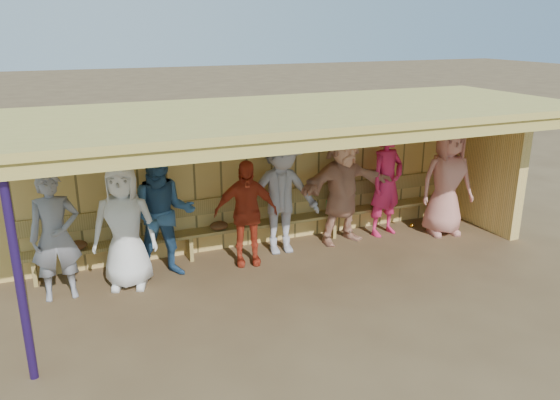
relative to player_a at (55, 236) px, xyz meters
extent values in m
plane|color=brown|center=(3.25, -0.45, -0.90)|extent=(90.00, 90.00, 0.00)
imported|color=gray|center=(0.00, 0.00, 0.00)|extent=(0.66, 0.44, 1.80)
imported|color=white|center=(0.91, 0.00, 0.02)|extent=(1.03, 0.82, 1.84)
imported|color=#2F5782|center=(1.48, 0.13, 0.07)|extent=(1.06, 0.89, 1.95)
imported|color=#B7361D|center=(2.75, 0.10, -0.06)|extent=(1.05, 0.60, 1.68)
imported|color=#9E9CA5|center=(3.44, 0.30, 0.09)|extent=(1.35, 0.85, 1.99)
imported|color=#E09F7E|center=(4.58, 0.34, 0.09)|extent=(1.89, 0.81, 1.98)
imported|color=#D12153|center=(5.48, 0.35, 0.06)|extent=(0.79, 0.62, 1.93)
imported|color=tan|center=(6.49, -0.03, 0.08)|extent=(1.06, 0.80, 1.96)
cube|color=#E1B960|center=(3.25, 0.90, 0.30)|extent=(8.60, 0.20, 2.40)
cube|color=#E1B960|center=(7.45, 0.00, 0.30)|extent=(0.20, 1.62, 2.40)
cube|color=tan|center=(3.25, -0.45, 1.55)|extent=(8.80, 3.20, 0.10)
cube|color=tan|center=(3.25, -1.95, 1.42)|extent=(8.80, 0.10, 0.18)
cube|color=tan|center=(0.40, -0.45, 1.41)|extent=(0.08, 3.00, 0.16)
cube|color=tan|center=(1.35, -0.45, 1.41)|extent=(0.08, 3.00, 0.16)
cube|color=tan|center=(2.30, -0.45, 1.41)|extent=(0.08, 3.00, 0.16)
cube|color=tan|center=(3.25, -0.45, 1.41)|extent=(0.08, 3.00, 0.16)
cube|color=tan|center=(4.20, -0.45, 1.41)|extent=(0.08, 3.00, 0.16)
cube|color=tan|center=(5.15, -0.45, 1.41)|extent=(0.08, 3.00, 0.16)
cube|color=tan|center=(6.10, -0.45, 1.41)|extent=(0.08, 3.00, 0.16)
cube|color=tan|center=(7.05, -0.45, 1.41)|extent=(0.08, 3.00, 0.16)
cylinder|color=navy|center=(-0.35, -1.85, 0.30)|extent=(0.09, 0.09, 2.40)
cube|color=tan|center=(3.25, 0.61, -0.48)|extent=(7.60, 0.32, 0.05)
cube|color=tan|center=(3.25, 0.77, -0.10)|extent=(7.60, 0.04, 0.26)
cube|color=tan|center=(-0.35, 0.61, -0.70)|extent=(0.06, 0.29, 0.40)
cube|color=tan|center=(1.95, 0.61, -0.70)|extent=(0.06, 0.29, 0.40)
cube|color=tan|center=(4.54, 0.61, -0.70)|extent=(0.06, 0.29, 0.40)
cube|color=tan|center=(6.85, 0.61, -0.70)|extent=(0.06, 0.29, 0.40)
cylinder|color=gold|center=(6.90, 0.41, -0.50)|extent=(0.13, 0.41, 0.80)
sphere|color=#C37D17|center=(6.15, 0.41, -0.86)|extent=(0.08, 0.08, 0.08)
ellipsoid|color=#593319|center=(0.26, 0.56, -0.38)|extent=(0.30, 0.24, 0.14)
ellipsoid|color=#593319|center=(2.45, 0.56, -0.38)|extent=(0.30, 0.24, 0.14)
ellipsoid|color=#593319|center=(2.44, 0.56, -0.38)|extent=(0.30, 0.24, 0.14)
cylinder|color=#94CA65|center=(4.48, 0.66, -0.34)|extent=(0.07, 0.07, 0.22)
cylinder|color=gold|center=(5.61, 0.66, -0.34)|extent=(0.07, 0.07, 0.22)
cylinder|color=#91B95C|center=(6.90, 0.11, -0.79)|extent=(0.07, 0.07, 0.22)
camera|label=1|loc=(0.16, -7.50, 2.71)|focal=35.00mm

